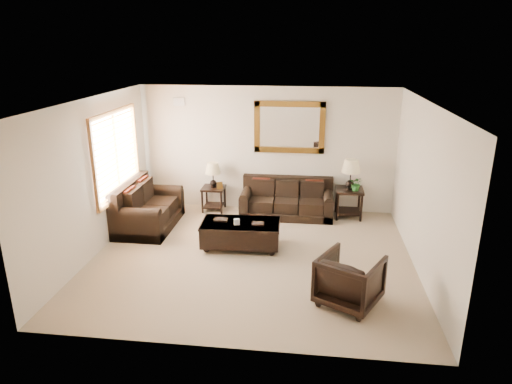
# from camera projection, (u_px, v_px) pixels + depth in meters

# --- Properties ---
(room) EXTENTS (5.51, 5.01, 2.71)m
(room) POSITION_uv_depth(u_px,v_px,m) (252.00, 183.00, 7.54)
(room) COLOR gray
(room) RESTS_ON ground
(window) EXTENTS (0.07, 1.96, 1.66)m
(window) POSITION_uv_depth(u_px,v_px,m) (117.00, 154.00, 8.63)
(window) COLOR white
(window) RESTS_ON room
(mirror) EXTENTS (1.50, 0.06, 1.10)m
(mirror) POSITION_uv_depth(u_px,v_px,m) (289.00, 127.00, 9.65)
(mirror) COLOR #4E2D0F
(mirror) RESTS_ON room
(air_vent) EXTENTS (0.25, 0.02, 0.18)m
(air_vent) POSITION_uv_depth(u_px,v_px,m) (179.00, 102.00, 9.78)
(air_vent) COLOR #999999
(air_vent) RESTS_ON room
(sofa) EXTENTS (1.95, 0.84, 0.80)m
(sofa) POSITION_uv_depth(u_px,v_px,m) (287.00, 202.00, 9.81)
(sofa) COLOR black
(sofa) RESTS_ON room
(loveseat) EXTENTS (0.99, 1.67, 0.94)m
(loveseat) POSITION_uv_depth(u_px,v_px,m) (146.00, 210.00, 9.17)
(loveseat) COLOR black
(loveseat) RESTS_ON room
(end_table_left) EXTENTS (0.49, 0.49, 1.08)m
(end_table_left) POSITION_uv_depth(u_px,v_px,m) (213.00, 180.00, 9.96)
(end_table_left) COLOR black
(end_table_left) RESTS_ON room
(end_table_right) EXTENTS (0.57, 0.57, 1.26)m
(end_table_right) POSITION_uv_depth(u_px,v_px,m) (350.00, 180.00, 9.54)
(end_table_right) COLOR black
(end_table_right) RESTS_ON room
(coffee_table) EXTENTS (1.44, 0.81, 0.60)m
(coffee_table) POSITION_uv_depth(u_px,v_px,m) (241.00, 232.00, 8.27)
(coffee_table) COLOR black
(coffee_table) RESTS_ON room
(armchair) EXTENTS (1.05, 1.03, 0.82)m
(armchair) POSITION_uv_depth(u_px,v_px,m) (350.00, 278.00, 6.44)
(armchair) COLOR black
(armchair) RESTS_ON floor
(potted_plant) EXTENTS (0.37, 0.38, 0.24)m
(potted_plant) POSITION_uv_depth(u_px,v_px,m) (356.00, 185.00, 9.46)
(potted_plant) COLOR #1E501B
(potted_plant) RESTS_ON end_table_right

